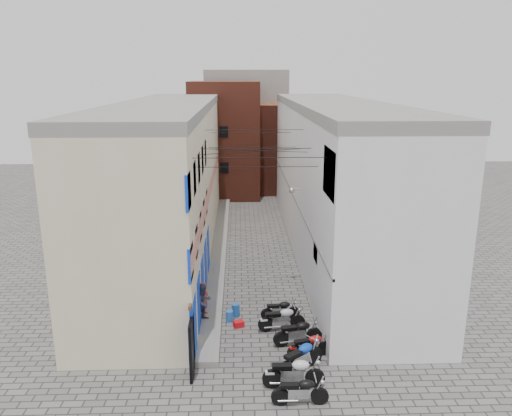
{
  "coord_description": "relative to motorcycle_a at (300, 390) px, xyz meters",
  "views": [
    {
      "loc": [
        -0.79,
        -16.32,
        10.43
      ],
      "look_at": [
        0.19,
        11.69,
        3.0
      ],
      "focal_mm": 35.0,
      "sensor_mm": 36.0,
      "label": 1
    }
  ],
  "objects": [
    {
      "name": "overhead_wires",
      "position": [
        -1.14,
        9.86,
        6.58
      ],
      "size": [
        5.8,
        13.02,
        1.32
      ],
      "color": "black",
      "rests_on": "ground"
    },
    {
      "name": "motorcycle_a",
      "position": [
        0.0,
        0.0,
        0.0
      ],
      "size": [
        1.9,
        0.62,
        1.1
      ],
      "primitive_type": null,
      "rotation": [
        0.0,
        0.0,
        -1.58
      ],
      "color": "black",
      "rests_on": "ground"
    },
    {
      "name": "motorcycle_c",
      "position": [
        0.25,
        1.89,
        0.08
      ],
      "size": [
        2.13,
        1.88,
        1.26
      ],
      "primitive_type": null,
      "rotation": [
        0.0,
        0.0,
        -0.9
      ],
      "color": "#0C3ABA",
      "rests_on": "ground"
    },
    {
      "name": "building_far_brick_left",
      "position": [
        -3.14,
        30.22,
        4.45
      ],
      "size": [
        6.0,
        6.0,
        10.0
      ],
      "primitive_type": "cube",
      "color": "maroon",
      "rests_on": "ground"
    },
    {
      "name": "far_shopfront",
      "position": [
        -1.14,
        27.42,
        0.65
      ],
      "size": [
        2.0,
        0.3,
        2.4
      ],
      "primitive_type": "cube",
      "color": "black",
      "rests_on": "ground"
    },
    {
      "name": "ground",
      "position": [
        -1.14,
        2.22,
        -0.55
      ],
      "size": [
        90.0,
        90.0,
        0.0
      ],
      "primitive_type": "plane",
      "color": "#575452",
      "rests_on": "ground"
    },
    {
      "name": "water_jug_far",
      "position": [
        -2.13,
        6.33,
        -0.26
      ],
      "size": [
        0.48,
        0.48,
        0.57
      ],
      "primitive_type": "cylinder",
      "rotation": [
        0.0,
        0.0,
        -0.37
      ],
      "color": "#2055A3",
      "rests_on": "ground"
    },
    {
      "name": "motorcycle_d",
      "position": [
        0.73,
        2.85,
        -0.02
      ],
      "size": [
        1.91,
        0.98,
        1.06
      ],
      "primitive_type": null,
      "rotation": [
        0.0,
        0.0,
        -1.34
      ],
      "color": "#BA0F0D",
      "rests_on": "ground"
    },
    {
      "name": "building_far_brick_right",
      "position": [
        1.86,
        32.22,
        3.45
      ],
      "size": [
        5.0,
        6.0,
        8.0
      ],
      "primitive_type": "cube",
      "color": "maroon",
      "rests_on": "ground"
    },
    {
      "name": "motorcycle_e",
      "position": [
        0.37,
        3.77,
        0.04
      ],
      "size": [
        2.1,
        1.01,
        1.17
      ],
      "primitive_type": null,
      "rotation": [
        0.0,
        0.0,
        -1.38
      ],
      "color": "black",
      "rests_on": "ground"
    },
    {
      "name": "building_right",
      "position": [
        3.86,
        15.21,
        3.96
      ],
      "size": [
        5.94,
        26.0,
        9.0
      ],
      "color": "white",
      "rests_on": "ground"
    },
    {
      "name": "person_b",
      "position": [
        -3.49,
        5.52,
        0.53
      ],
      "size": [
        1.01,
        1.02,
        1.66
      ],
      "primitive_type": "imported",
      "rotation": [
        0.0,
        0.0,
        0.81
      ],
      "color": "#393A55",
      "rests_on": "plinth"
    },
    {
      "name": "motorcycle_g",
      "position": [
        -0.16,
        5.95,
        -0.04
      ],
      "size": [
        1.79,
        0.74,
        1.01
      ],
      "primitive_type": null,
      "rotation": [
        0.0,
        0.0,
        -1.46
      ],
      "color": "black",
      "rests_on": "ground"
    },
    {
      "name": "red_crate",
      "position": [
        -2.0,
        5.32,
        -0.42
      ],
      "size": [
        0.51,
        0.45,
        0.27
      ],
      "primitive_type": "cube",
      "rotation": [
        0.0,
        0.0,
        0.38
      ],
      "color": "red",
      "rests_on": "ground"
    },
    {
      "name": "motorcycle_f",
      "position": [
        -0.18,
        4.96,
        0.04
      ],
      "size": [
        2.09,
        0.9,
        1.17
      ],
      "primitive_type": null,
      "rotation": [
        0.0,
        0.0,
        -1.44
      ],
      "color": "#BAB9BF",
      "rests_on": "ground"
    },
    {
      "name": "building_far_concrete",
      "position": [
        -1.14,
        36.22,
        4.95
      ],
      "size": [
        8.0,
        5.0,
        11.0
      ],
      "primitive_type": "cube",
      "color": "gray",
      "rests_on": "ground"
    },
    {
      "name": "building_left",
      "position": [
        -6.12,
        15.17,
        3.95
      ],
      "size": [
        5.1,
        27.0,
        9.0
      ],
      "color": "beige",
      "rests_on": "ground"
    },
    {
      "name": "person_a",
      "position": [
        -3.48,
        6.03,
        0.46
      ],
      "size": [
        0.45,
        0.61,
        1.52
      ],
      "primitive_type": "imported",
      "rotation": [
        0.0,
        0.0,
        1.4
      ],
      "color": "#984037",
      "rests_on": "plinth"
    },
    {
      "name": "water_jug_near",
      "position": [
        -2.4,
        5.82,
        -0.3
      ],
      "size": [
        0.4,
        0.4,
        0.5
      ],
      "primitive_type": "cylinder",
      "rotation": [
        0.0,
        0.0,
        0.28
      ],
      "color": "blue",
      "rests_on": "ground"
    },
    {
      "name": "motorcycle_b",
      "position": [
        -0.11,
        0.95,
        0.08
      ],
      "size": [
        2.18,
        0.7,
        1.26
      ],
      "primitive_type": null,
      "rotation": [
        0.0,
        0.0,
        -1.58
      ],
      "color": "silver",
      "rests_on": "ground"
    },
    {
      "name": "plinth",
      "position": [
        -3.19,
        15.22,
        -0.42
      ],
      "size": [
        0.9,
        26.0,
        0.25
      ],
      "primitive_type": "cube",
      "color": "gray",
      "rests_on": "ground"
    }
  ]
}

